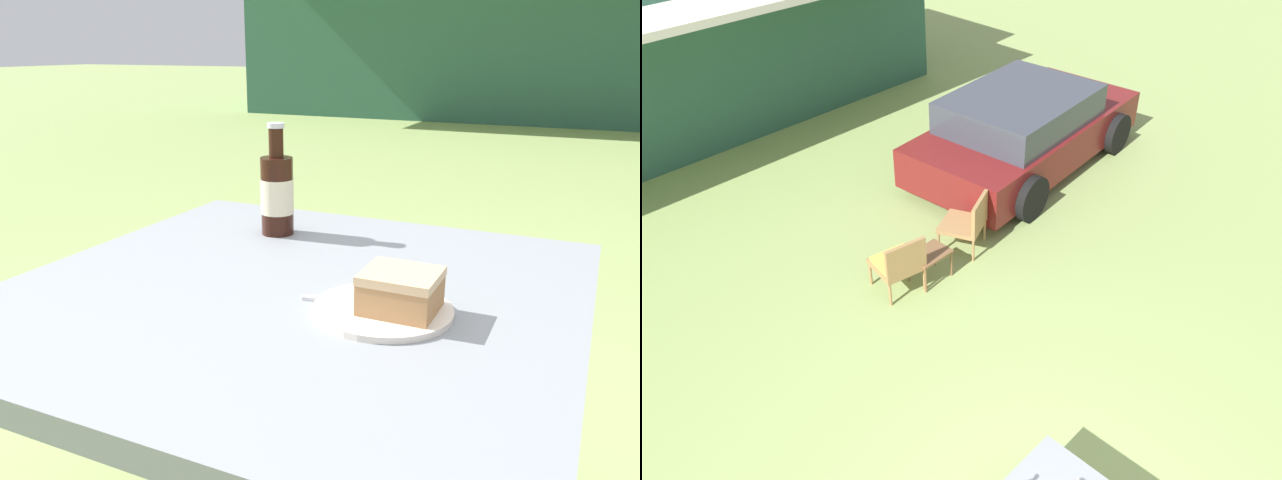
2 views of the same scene
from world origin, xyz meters
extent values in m
cube|color=maroon|center=(4.96, 4.31, 0.50)|extent=(4.37, 2.25, 0.62)
cube|color=#383D47|center=(4.75, 4.29, 1.06)|extent=(2.46, 1.94, 0.50)
cylinder|color=black|center=(6.18, 5.39, 0.35)|extent=(0.71, 0.26, 0.69)
cylinder|color=black|center=(6.34, 3.44, 0.35)|extent=(0.71, 0.26, 0.69)
cylinder|color=black|center=(3.57, 5.17, 0.35)|extent=(0.71, 0.26, 0.69)
cylinder|color=black|center=(3.74, 3.22, 0.35)|extent=(0.71, 0.26, 0.69)
cylinder|color=#9E7547|center=(1.66, 3.65, 0.17)|extent=(0.04, 0.04, 0.34)
cylinder|color=#9E7547|center=(1.18, 3.74, 0.17)|extent=(0.04, 0.04, 0.34)
cylinder|color=#9E7547|center=(1.57, 3.17, 0.17)|extent=(0.04, 0.04, 0.34)
cylinder|color=#9E7547|center=(1.09, 3.26, 0.17)|extent=(0.04, 0.04, 0.34)
cube|color=#9E7547|center=(1.37, 3.45, 0.37)|extent=(0.64, 0.64, 0.06)
cube|color=#9E7547|center=(1.33, 3.21, 0.61)|extent=(0.55, 0.15, 0.42)
cube|color=gold|center=(1.37, 3.45, 0.42)|extent=(0.57, 0.55, 0.05)
cylinder|color=#9E7547|center=(2.68, 3.78, 0.17)|extent=(0.04, 0.04, 0.34)
cylinder|color=#9E7547|center=(2.23, 3.58, 0.17)|extent=(0.04, 0.04, 0.34)
cylinder|color=#9E7547|center=(2.87, 3.33, 0.17)|extent=(0.04, 0.04, 0.34)
cylinder|color=#9E7547|center=(2.43, 3.13, 0.17)|extent=(0.04, 0.04, 0.34)
cube|color=#9E7547|center=(2.55, 3.45, 0.37)|extent=(0.72, 0.72, 0.06)
cube|color=#9E7547|center=(2.65, 3.23, 0.61)|extent=(0.52, 0.27, 0.42)
cube|color=brown|center=(1.78, 3.28, 0.39)|extent=(0.51, 0.36, 0.03)
cylinder|color=brown|center=(1.55, 3.12, 0.19)|extent=(0.03, 0.03, 0.38)
cylinder|color=brown|center=(2.01, 3.12, 0.19)|extent=(0.03, 0.03, 0.38)
cylinder|color=brown|center=(1.55, 3.44, 0.19)|extent=(0.03, 0.03, 0.38)
cylinder|color=brown|center=(2.01, 3.44, 0.19)|extent=(0.03, 0.03, 0.38)
cylinder|color=gray|center=(0.41, 0.41, 0.33)|extent=(0.04, 0.04, 0.65)
camera|label=1|loc=(0.44, -0.85, 1.07)|focal=35.00mm
camera|label=2|loc=(-2.42, -1.28, 5.18)|focal=35.00mm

